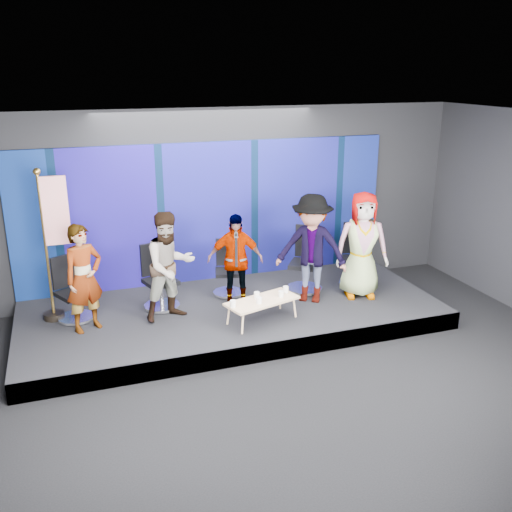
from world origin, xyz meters
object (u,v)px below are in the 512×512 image
at_px(panelist_d, 312,249).
at_px(mug_b, 259,300).
at_px(panelist_a, 84,278).
at_px(panelist_e, 362,245).
at_px(chair_e, 356,265).
at_px(flag_stand, 54,241).
at_px(panelist_c, 235,260).
at_px(chair_b, 160,287).
at_px(coffee_table, 262,302).
at_px(chair_d, 305,270).
at_px(chair_a, 73,299).
at_px(panelist_b, 170,266).
at_px(mug_e, 286,289).
at_px(mug_d, 281,294).
at_px(mug_a, 233,304).
at_px(mug_c, 257,295).
at_px(chair_c, 228,276).

relative_size(panelist_d, mug_b, 18.38).
relative_size(panelist_a, panelist_d, 0.89).
height_order(panelist_a, panelist_e, panelist_e).
bearing_deg(chair_e, flag_stand, -165.47).
bearing_deg(panelist_c, chair_b, -178.70).
height_order(panelist_d, coffee_table, panelist_d).
distance_m(chair_d, mug_b, 1.72).
xyz_separation_m(chair_a, panelist_c, (2.65, -0.27, 0.45)).
xyz_separation_m(panelist_b, panelist_d, (2.42, -0.07, 0.06)).
xyz_separation_m(coffee_table, mug_e, (0.47, 0.17, 0.08)).
height_order(chair_d, mug_d, chair_d).
distance_m(chair_a, mug_d, 3.34).
relative_size(panelist_b, mug_b, 17.22).
bearing_deg(coffee_table, chair_e, 23.04).
height_order(panelist_e, mug_d, panelist_e).
bearing_deg(chair_a, mug_d, -45.25).
relative_size(panelist_b, flag_stand, 0.72).
distance_m(mug_a, mug_c, 0.50).
xyz_separation_m(panelist_d, mug_d, (-0.75, -0.51, -0.53)).
distance_m(chair_d, panelist_d, 0.76).
height_order(coffee_table, mug_e, mug_e).
bearing_deg(chair_a, flag_stand, 124.61).
distance_m(chair_a, panelist_a, 0.71).
distance_m(panelist_b, flag_stand, 1.83).
xyz_separation_m(mug_c, mug_d, (0.39, -0.06, -0.01)).
height_order(chair_a, panelist_b, panelist_b).
xyz_separation_m(chair_b, panelist_b, (0.10, -0.50, 0.53)).
height_order(chair_b, chair_e, chair_e).
distance_m(chair_b, mug_a, 1.53).
bearing_deg(mug_c, coffee_table, -54.50).
height_order(panelist_d, chair_e, panelist_d).
bearing_deg(panelist_b, mug_a, -56.81).
xyz_separation_m(chair_a, coffee_table, (2.84, -1.07, -0.01)).
bearing_deg(panelist_d, chair_c, -176.10).
relative_size(panelist_b, chair_d, 1.52).
bearing_deg(mug_e, panelist_c, 136.39).
distance_m(chair_c, coffee_table, 1.31).
bearing_deg(panelist_d, flag_stand, -153.63).
relative_size(chair_b, mug_b, 10.63).
bearing_deg(mug_d, chair_a, 161.78).
distance_m(chair_a, panelist_b, 1.66).
bearing_deg(panelist_d, panelist_a, -145.88).
xyz_separation_m(panelist_a, panelist_e, (4.65, -0.15, 0.10)).
bearing_deg(chair_a, mug_a, -54.03).
relative_size(panelist_b, panelist_e, 0.94).
xyz_separation_m(chair_b, coffee_table, (1.44, -1.09, -0.03)).
bearing_deg(mug_d, chair_d, 48.97).
bearing_deg(panelist_d, coffee_table, -118.61).
xyz_separation_m(panelist_d, mug_a, (-1.60, -0.65, -0.53)).
height_order(panelist_b, coffee_table, panelist_b).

